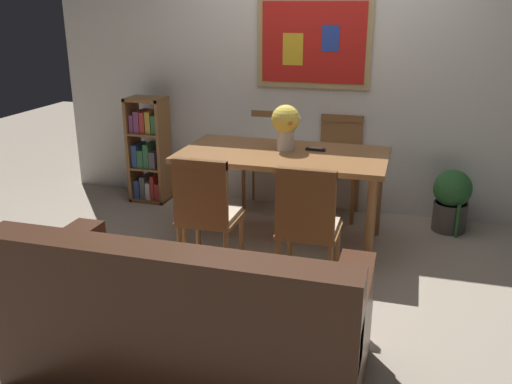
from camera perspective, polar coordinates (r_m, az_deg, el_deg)
ground_plane at (r=4.14m, az=2.71°, el=-7.92°), size 12.00×12.00×0.00m
wall_back_with_painting at (r=5.14m, az=6.79°, el=12.49°), size 5.20×0.14×2.60m
dining_table at (r=4.38m, az=2.80°, el=2.90°), size 1.63×0.86×0.76m
dining_chair_near_right at (r=3.59m, az=5.36°, el=-2.93°), size 0.40×0.41×0.91m
dining_chair_near_left at (r=3.79m, az=-5.17°, el=-1.71°), size 0.40×0.41×0.91m
dining_chair_far_left at (r=5.25m, az=1.27°, el=4.23°), size 0.40×0.41×0.91m
dining_chair_far_right at (r=5.09m, az=8.58°, el=3.54°), size 0.40×0.41×0.91m
leather_couch at (r=2.93m, az=-7.25°, el=-13.33°), size 1.80×0.84×0.84m
bookshelf at (r=5.51m, az=-11.03°, el=4.00°), size 0.36×0.28×1.03m
potted_ivy at (r=4.99m, az=19.57°, el=-0.73°), size 0.32×0.33×0.56m
flower_vase at (r=4.38m, az=3.10°, el=7.10°), size 0.23×0.22×0.36m
tv_remote at (r=4.43m, az=6.18°, el=4.42°), size 0.16×0.05×0.02m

